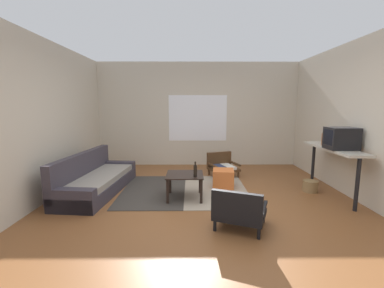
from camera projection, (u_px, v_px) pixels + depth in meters
name	position (u px, v px, depth m)	size (l,w,h in m)	color
ground_plane	(203.00, 208.00, 4.04)	(7.80, 7.80, 0.00)	brown
far_wall_with_window	(198.00, 115.00, 6.86)	(5.60, 0.13, 2.70)	beige
side_wall_right	(368.00, 121.00, 4.15)	(0.12, 6.60, 2.70)	beige
side_wall_left	(36.00, 121.00, 4.12)	(0.12, 6.60, 2.70)	beige
area_rug	(185.00, 190.00, 4.88)	(2.33, 1.92, 0.01)	#38332D
couch	(95.00, 180.00, 4.78)	(0.94, 2.13, 0.73)	#38333D
coffee_table	(185.00, 179.00, 4.43)	(0.63, 0.59, 0.43)	black
armchair_by_window	(222.00, 165.00, 5.88)	(0.74, 0.70, 0.52)	#472D19
armchair_striped_foreground	(239.00, 210.00, 3.34)	(0.80, 0.77, 0.55)	black
ottoman_orange	(223.00, 179.00, 5.04)	(0.40, 0.40, 0.36)	#D1662D
console_shelf	(333.00, 153.00, 4.53)	(0.40, 1.53, 0.87)	beige
crt_television	(341.00, 138.00, 4.28)	(0.45, 0.37, 0.37)	black
clay_vase	(327.00, 139.00, 4.73)	(0.20, 0.20, 0.34)	#935B38
glass_bottle	(195.00, 171.00, 4.24)	(0.06, 0.06, 0.25)	black
wicker_basket	(310.00, 186.00, 4.81)	(0.27, 0.27, 0.21)	olive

